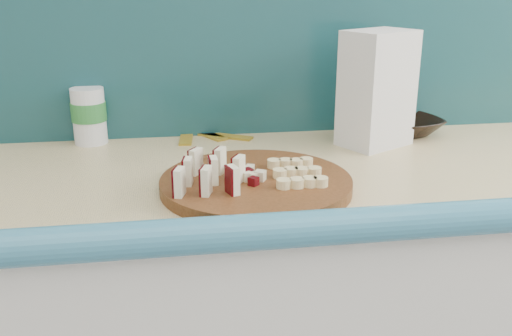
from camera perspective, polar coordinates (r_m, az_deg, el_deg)
name	(u,v)px	position (r m, az deg, el deg)	size (l,w,h in m)	color
backsplash	(270,33)	(1.43, 1.39, 13.39)	(2.20, 0.02, 0.50)	teal
cutting_board	(256,184)	(1.08, 0.00, -1.57)	(0.36, 0.36, 0.02)	#41220D
apple_wedges	(209,172)	(1.04, -4.74, -0.39)	(0.13, 0.14, 0.05)	#F8F0C6
apple_chunks	(244,174)	(1.07, -1.20, -0.62)	(0.06, 0.06, 0.02)	beige
banana_slices	(297,172)	(1.08, 4.10, -0.43)	(0.10, 0.14, 0.02)	#F3DA94
brown_bowl	(404,126)	(1.49, 14.58, 4.12)	(0.18, 0.18, 0.04)	black
flour_bag	(377,89)	(1.36, 12.01, 7.73)	(0.16, 0.11, 0.27)	silver
canister	(89,115)	(1.41, -16.36, 5.14)	(0.08, 0.08, 0.13)	white
banana_peel	(206,136)	(1.43, -4.99, 3.24)	(0.19, 0.16, 0.01)	gold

